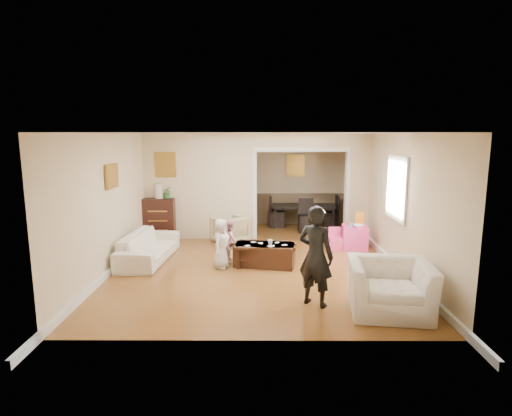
{
  "coord_description": "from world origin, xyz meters",
  "views": [
    {
      "loc": [
        0.04,
        -8.42,
        2.58
      ],
      "look_at": [
        0.0,
        0.2,
        1.05
      ],
      "focal_mm": 29.31,
      "sensor_mm": 36.0,
      "label": 1
    }
  ],
  "objects_px": {
    "play_table": "(355,237)",
    "cyan_cup": "(351,225)",
    "coffee_cup": "(270,242)",
    "coffee_table": "(265,255)",
    "child_kneel_b": "(231,241)",
    "sofa": "(149,247)",
    "adult_person": "(316,256)",
    "table_lamp": "(159,191)",
    "dining_table": "(304,216)",
    "armchair_back": "(230,230)",
    "child_kneel_a": "(221,244)",
    "child_toddler": "(313,237)",
    "dresser": "(160,219)",
    "armchair_front": "(390,287)"
  },
  "relations": [
    {
      "from": "play_table",
      "to": "child_kneel_a",
      "type": "distance_m",
      "value": 3.23
    },
    {
      "from": "dresser",
      "to": "child_kneel_a",
      "type": "relative_size",
      "value": 1.07
    },
    {
      "from": "cyan_cup",
      "to": "dining_table",
      "type": "xyz_separation_m",
      "value": [
        -0.81,
        2.3,
        -0.26
      ]
    },
    {
      "from": "armchair_back",
      "to": "adult_person",
      "type": "distance_m",
      "value": 4.03
    },
    {
      "from": "coffee_cup",
      "to": "play_table",
      "type": "relative_size",
      "value": 0.19
    },
    {
      "from": "coffee_cup",
      "to": "child_kneel_b",
      "type": "relative_size",
      "value": 0.12
    },
    {
      "from": "dresser",
      "to": "child_kneel_a",
      "type": "height_order",
      "value": "dresser"
    },
    {
      "from": "armchair_back",
      "to": "coffee_cup",
      "type": "xyz_separation_m",
      "value": [
        0.92,
        -1.79,
        0.17
      ]
    },
    {
      "from": "armchair_front",
      "to": "dresser",
      "type": "height_order",
      "value": "dresser"
    },
    {
      "from": "sofa",
      "to": "coffee_cup",
      "type": "height_order",
      "value": "sofa"
    },
    {
      "from": "armchair_back",
      "to": "child_toddler",
      "type": "xyz_separation_m",
      "value": [
        1.87,
        -0.99,
        0.07
      ]
    },
    {
      "from": "dresser",
      "to": "dining_table",
      "type": "relative_size",
      "value": 0.59
    },
    {
      "from": "play_table",
      "to": "child_kneel_b",
      "type": "xyz_separation_m",
      "value": [
        -2.76,
        -0.94,
        0.16
      ]
    },
    {
      "from": "sofa",
      "to": "child_kneel_b",
      "type": "xyz_separation_m",
      "value": [
        1.69,
        -0.02,
        0.14
      ]
    },
    {
      "from": "sofa",
      "to": "dining_table",
      "type": "bearing_deg",
      "value": -43.75
    },
    {
      "from": "armchair_back",
      "to": "coffee_table",
      "type": "height_order",
      "value": "armchair_back"
    },
    {
      "from": "table_lamp",
      "to": "coffee_cup",
      "type": "height_order",
      "value": "table_lamp"
    },
    {
      "from": "sofa",
      "to": "coffee_cup",
      "type": "xyz_separation_m",
      "value": [
        2.49,
        -0.37,
        0.2
      ]
    },
    {
      "from": "coffee_table",
      "to": "dining_table",
      "type": "distance_m",
      "value": 3.67
    },
    {
      "from": "coffee_table",
      "to": "adult_person",
      "type": "bearing_deg",
      "value": -69.41
    },
    {
      "from": "adult_person",
      "to": "child_toddler",
      "type": "relative_size",
      "value": 1.96
    },
    {
      "from": "table_lamp",
      "to": "child_kneel_b",
      "type": "height_order",
      "value": "table_lamp"
    },
    {
      "from": "table_lamp",
      "to": "child_kneel_b",
      "type": "relative_size",
      "value": 0.42
    },
    {
      "from": "sofa",
      "to": "coffee_cup",
      "type": "distance_m",
      "value": 2.52
    },
    {
      "from": "child_kneel_b",
      "to": "cyan_cup",
      "type": "bearing_deg",
      "value": -80.03
    },
    {
      "from": "play_table",
      "to": "cyan_cup",
      "type": "height_order",
      "value": "cyan_cup"
    },
    {
      "from": "child_kneel_a",
      "to": "child_toddler",
      "type": "bearing_deg",
      "value": -43.16
    },
    {
      "from": "dresser",
      "to": "coffee_cup",
      "type": "distance_m",
      "value": 3.38
    },
    {
      "from": "armchair_front",
      "to": "coffee_cup",
      "type": "bearing_deg",
      "value": 135.27
    },
    {
      "from": "child_kneel_a",
      "to": "dining_table",
      "type": "bearing_deg",
      "value": -7.25
    },
    {
      "from": "table_lamp",
      "to": "dining_table",
      "type": "xyz_separation_m",
      "value": [
        3.7,
        1.44,
        -0.91
      ]
    },
    {
      "from": "child_kneel_a",
      "to": "child_kneel_b",
      "type": "distance_m",
      "value": 0.48
    },
    {
      "from": "armchair_back",
      "to": "table_lamp",
      "type": "height_order",
      "value": "table_lamp"
    },
    {
      "from": "adult_person",
      "to": "child_toddler",
      "type": "xyz_separation_m",
      "value": [
        0.32,
        2.69,
        -0.38
      ]
    },
    {
      "from": "cyan_cup",
      "to": "adult_person",
      "type": "height_order",
      "value": "adult_person"
    },
    {
      "from": "cyan_cup",
      "to": "sofa",
      "type": "bearing_deg",
      "value": -168.69
    },
    {
      "from": "child_toddler",
      "to": "table_lamp",
      "type": "bearing_deg",
      "value": -48.33
    },
    {
      "from": "play_table",
      "to": "child_kneel_b",
      "type": "bearing_deg",
      "value": -161.22
    },
    {
      "from": "coffee_cup",
      "to": "coffee_table",
      "type": "bearing_deg",
      "value": 153.43
    },
    {
      "from": "sofa",
      "to": "cyan_cup",
      "type": "bearing_deg",
      "value": -74.32
    },
    {
      "from": "dresser",
      "to": "child_toddler",
      "type": "bearing_deg",
      "value": -19.83
    },
    {
      "from": "sofa",
      "to": "adult_person",
      "type": "distance_m",
      "value": 3.88
    },
    {
      "from": "dining_table",
      "to": "cyan_cup",
      "type": "bearing_deg",
      "value": -65.42
    },
    {
      "from": "coffee_table",
      "to": "cyan_cup",
      "type": "relative_size",
      "value": 14.63
    },
    {
      "from": "play_table",
      "to": "adult_person",
      "type": "relative_size",
      "value": 0.35
    },
    {
      "from": "armchair_front",
      "to": "dresser",
      "type": "bearing_deg",
      "value": 142.82
    },
    {
      "from": "cyan_cup",
      "to": "dresser",
      "type": "bearing_deg",
      "value": 169.21
    },
    {
      "from": "armchair_front",
      "to": "child_toddler",
      "type": "distance_m",
      "value": 3.05
    },
    {
      "from": "coffee_table",
      "to": "cyan_cup",
      "type": "xyz_separation_m",
      "value": [
        1.96,
        1.19,
        0.35
      ]
    },
    {
      "from": "sofa",
      "to": "play_table",
      "type": "relative_size",
      "value": 3.61
    }
  ]
}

